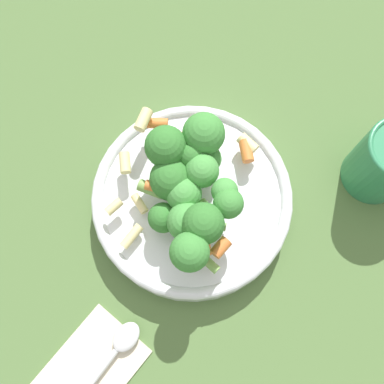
# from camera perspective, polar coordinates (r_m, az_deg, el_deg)

# --- Properties ---
(ground_plane) EXTENTS (3.00, 3.00, 0.00)m
(ground_plane) POSITION_cam_1_polar(r_m,az_deg,el_deg) (0.56, 0.00, -1.60)
(ground_plane) COLOR #4C6B38
(bowl) EXTENTS (0.24, 0.24, 0.04)m
(bowl) POSITION_cam_1_polar(r_m,az_deg,el_deg) (0.54, 0.00, -0.99)
(bowl) COLOR silver
(bowl) RESTS_ON ground_plane
(pasta_salad) EXTENTS (0.18, 0.19, 0.08)m
(pasta_salad) POSITION_cam_1_polar(r_m,az_deg,el_deg) (0.48, -0.38, 0.81)
(pasta_salad) COLOR #8CB766
(pasta_salad) RESTS_ON bowl
(napkin) EXTENTS (0.15, 0.15, 0.01)m
(napkin) POSITION_cam_1_polar(r_m,az_deg,el_deg) (0.55, -13.18, -21.49)
(napkin) COLOR beige
(napkin) RESTS_ON ground_plane
(spoon) EXTENTS (0.14, 0.16, 0.01)m
(spoon) POSITION_cam_1_polar(r_m,az_deg,el_deg) (0.54, -11.53, -21.36)
(spoon) COLOR silver
(spoon) RESTS_ON napkin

